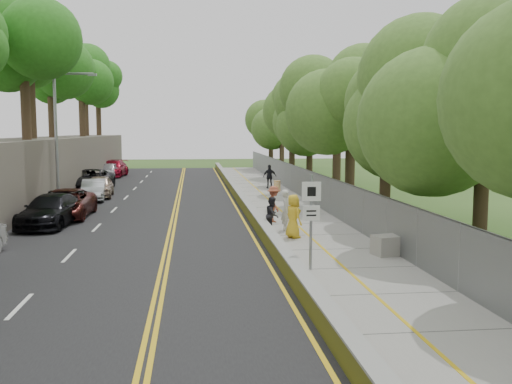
% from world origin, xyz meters
% --- Properties ---
extents(ground, '(140.00, 140.00, 0.00)m').
position_xyz_m(ground, '(0.00, 0.00, 0.00)').
color(ground, '#33511E').
rests_on(ground, ground).
extents(road, '(11.20, 66.00, 0.04)m').
position_xyz_m(road, '(-5.40, 15.00, 0.02)').
color(road, black).
rests_on(road, ground).
extents(sidewalk, '(4.20, 66.00, 0.05)m').
position_xyz_m(sidewalk, '(2.55, 15.00, 0.03)').
color(sidewalk, gray).
rests_on(sidewalk, ground).
extents(jersey_barrier, '(0.42, 66.00, 0.60)m').
position_xyz_m(jersey_barrier, '(0.25, 15.00, 0.30)').
color(jersey_barrier, gold).
rests_on(jersey_barrier, ground).
extents(rock_embankment, '(5.00, 66.00, 4.00)m').
position_xyz_m(rock_embankment, '(-13.50, 15.00, 2.00)').
color(rock_embankment, '#595147').
rests_on(rock_embankment, ground).
extents(chainlink_fence, '(0.04, 66.00, 2.00)m').
position_xyz_m(chainlink_fence, '(4.65, 15.00, 1.00)').
color(chainlink_fence, slate).
rests_on(chainlink_fence, ground).
extents(trees_embankment, '(6.40, 66.00, 13.00)m').
position_xyz_m(trees_embankment, '(-13.00, 15.00, 10.50)').
color(trees_embankment, '#328321').
rests_on(trees_embankment, rock_embankment).
extents(trees_fenceside, '(7.00, 66.00, 14.00)m').
position_xyz_m(trees_fenceside, '(7.00, 15.00, 7.00)').
color(trees_fenceside, '#548230').
rests_on(trees_fenceside, ground).
extents(streetlight, '(2.52, 0.22, 8.00)m').
position_xyz_m(streetlight, '(-10.46, 14.00, 4.64)').
color(streetlight, gray).
rests_on(streetlight, ground).
extents(signpost, '(0.62, 0.09, 3.10)m').
position_xyz_m(signpost, '(1.05, -3.02, 1.96)').
color(signpost, gray).
rests_on(signpost, sidewalk).
extents(construction_barrel, '(0.50, 0.50, 0.83)m').
position_xyz_m(construction_barrel, '(3.47, 20.41, 0.46)').
color(construction_barrel, orange).
rests_on(construction_barrel, sidewalk).
extents(concrete_block, '(1.21, 1.00, 0.71)m').
position_xyz_m(concrete_block, '(4.30, -1.19, 0.40)').
color(concrete_block, gray).
rests_on(concrete_block, sidewalk).
extents(car_2, '(2.50, 5.35, 1.48)m').
position_xyz_m(car_2, '(-9.27, 9.24, 0.78)').
color(car_2, '#4E1B18').
rests_on(car_2, road).
extents(car_3, '(2.56, 5.28, 1.48)m').
position_xyz_m(car_3, '(-9.41, 6.71, 0.78)').
color(car_3, black).
rests_on(car_3, road).
extents(car_4, '(2.03, 4.40, 1.46)m').
position_xyz_m(car_4, '(-9.00, 18.49, 0.77)').
color(car_4, gray).
rests_on(car_4, road).
extents(car_5, '(1.80, 4.21, 1.35)m').
position_xyz_m(car_5, '(-9.08, 16.70, 0.72)').
color(car_5, silver).
rests_on(car_5, road).
extents(car_6, '(3.08, 5.85, 1.57)m').
position_xyz_m(car_6, '(-10.36, 23.29, 0.83)').
color(car_6, black).
rests_on(car_6, road).
extents(car_7, '(2.63, 5.65, 1.60)m').
position_xyz_m(car_7, '(-10.39, 35.76, 0.84)').
color(car_7, maroon).
rests_on(car_7, road).
extents(car_8, '(2.11, 4.43, 1.46)m').
position_xyz_m(car_8, '(-10.60, 34.26, 0.77)').
color(car_8, '#B6B6BB').
rests_on(car_8, road).
extents(painter_0, '(0.89, 1.06, 1.83)m').
position_xyz_m(painter_0, '(1.45, 2.44, 0.97)').
color(painter_0, gold).
rests_on(painter_0, sidewalk).
extents(painter_1, '(0.64, 0.78, 1.85)m').
position_xyz_m(painter_1, '(1.45, 4.24, 0.98)').
color(painter_1, silver).
rests_on(painter_1, sidewalk).
extents(painter_2, '(0.87, 0.95, 1.59)m').
position_xyz_m(painter_2, '(0.75, 3.72, 0.85)').
color(painter_2, black).
rests_on(painter_2, sidewalk).
extents(painter_3, '(0.81, 1.23, 1.78)m').
position_xyz_m(painter_3, '(1.23, 6.65, 0.94)').
color(painter_3, '#A14E36').
rests_on(painter_3, sidewalk).
extents(person_far, '(1.13, 0.58, 1.84)m').
position_xyz_m(person_far, '(3.25, 22.93, 0.97)').
color(person_far, black).
rests_on(person_far, sidewalk).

